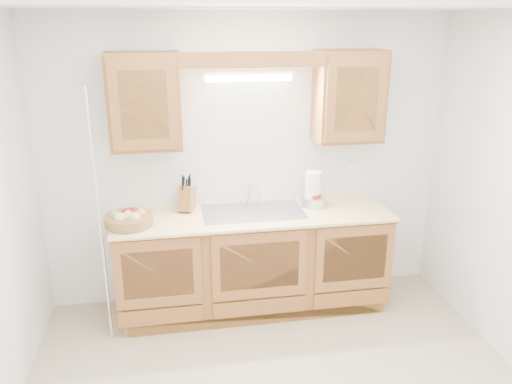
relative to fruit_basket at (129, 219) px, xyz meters
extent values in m
plane|color=white|center=(1.01, -1.10, 1.55)|extent=(3.50, 3.50, 0.00)
cube|color=silver|center=(1.01, 0.40, 0.30)|extent=(3.50, 0.02, 2.50)
cube|color=#955F2B|center=(1.01, 0.10, -0.51)|extent=(2.20, 0.60, 0.86)
cube|color=#EAC27B|center=(1.01, 0.09, -0.07)|extent=(2.30, 0.63, 0.04)
cube|color=#955F2B|center=(0.18, 0.24, 0.87)|extent=(0.55, 0.33, 0.75)
cube|color=#955F2B|center=(1.84, 0.24, 0.87)|extent=(0.55, 0.33, 0.75)
cube|color=#955F2B|center=(1.01, 0.09, 1.19)|extent=(2.20, 0.05, 0.12)
cylinder|color=white|center=(1.01, 0.30, 1.03)|extent=(0.70, 0.05, 0.05)
cube|color=white|center=(1.01, 0.33, 1.06)|extent=(0.76, 0.06, 0.05)
cube|color=#9E9EA3|center=(1.01, 0.11, -0.05)|extent=(0.84, 0.46, 0.01)
cube|color=#9E9EA3|center=(0.80, 0.11, -0.13)|extent=(0.39, 0.40, 0.16)
cube|color=#9E9EA3|center=(1.22, 0.11, -0.13)|extent=(0.39, 0.40, 0.16)
cylinder|color=silver|center=(1.01, 0.31, -0.03)|extent=(0.06, 0.06, 0.04)
cylinder|color=silver|center=(1.01, 0.31, 0.05)|extent=(0.02, 0.02, 0.16)
cylinder|color=silver|center=(1.01, 0.26, 0.14)|extent=(0.02, 0.12, 0.02)
cylinder|color=white|center=(1.13, 0.31, 0.01)|extent=(0.03, 0.03, 0.12)
cylinder|color=silver|center=(-0.19, -0.16, 0.05)|extent=(0.03, 0.03, 2.00)
cube|color=white|center=(1.96, 0.40, 0.20)|extent=(0.08, 0.01, 0.12)
cylinder|color=olive|center=(0.00, 0.00, -0.01)|extent=(0.41, 0.41, 0.07)
sphere|color=#D8C67F|center=(-0.06, -0.04, 0.02)|extent=(0.09, 0.09, 0.09)
sphere|color=#D8C67F|center=(0.05, -0.05, 0.02)|extent=(0.09, 0.09, 0.09)
sphere|color=tan|center=(0.09, 0.04, 0.02)|extent=(0.09, 0.09, 0.09)
sphere|color=#A11512|center=(-0.02, 0.06, 0.02)|extent=(0.08, 0.08, 0.08)
sphere|color=#72A53F|center=(-0.10, 0.03, 0.02)|extent=(0.08, 0.08, 0.08)
sphere|color=#D8C67F|center=(0.00, -0.01, 0.02)|extent=(0.09, 0.09, 0.09)
sphere|color=#A11512|center=(0.03, 0.09, 0.02)|extent=(0.08, 0.08, 0.08)
cube|color=#955F2B|center=(0.47, 0.24, 0.06)|extent=(0.17, 0.21, 0.24)
cylinder|color=black|center=(0.44, 0.22, 0.18)|extent=(0.03, 0.04, 0.09)
cylinder|color=black|center=(0.47, 0.22, 0.19)|extent=(0.03, 0.04, 0.09)
cylinder|color=black|center=(0.50, 0.22, 0.19)|extent=(0.03, 0.04, 0.09)
cylinder|color=black|center=(0.45, 0.26, 0.19)|extent=(0.03, 0.04, 0.09)
cylinder|color=black|center=(0.49, 0.26, 0.20)|extent=(0.03, 0.04, 0.09)
cylinder|color=black|center=(0.44, 0.29, 0.20)|extent=(0.03, 0.04, 0.09)
cylinder|color=black|center=(0.50, 0.29, 0.21)|extent=(0.03, 0.04, 0.09)
cylinder|color=#F15C0D|center=(0.47, 0.28, 0.05)|extent=(0.08, 0.08, 0.20)
cylinder|color=white|center=(0.47, 0.28, 0.16)|extent=(0.07, 0.07, 0.01)
imported|color=blue|center=(0.47, 0.33, 0.05)|extent=(0.12, 0.12, 0.20)
cube|color=#CC333F|center=(1.55, 0.33, -0.05)|extent=(0.12, 0.08, 0.01)
cube|color=green|center=(1.55, 0.33, -0.04)|extent=(0.12, 0.08, 0.02)
cylinder|color=silver|center=(1.55, 0.20, -0.05)|extent=(0.17, 0.17, 0.01)
cylinder|color=silver|center=(1.55, 0.20, 0.12)|extent=(0.02, 0.02, 0.34)
cylinder|color=white|center=(1.55, 0.20, 0.10)|extent=(0.14, 0.14, 0.29)
sphere|color=silver|center=(1.55, 0.20, 0.29)|extent=(0.02, 0.02, 0.02)
cylinder|color=silver|center=(1.55, 0.17, -0.01)|extent=(0.25, 0.25, 0.09)
sphere|color=#A11512|center=(1.52, 0.17, 0.03)|extent=(0.06, 0.06, 0.06)
sphere|color=#A11512|center=(1.57, 0.19, 0.03)|extent=(0.06, 0.06, 0.06)
sphere|color=#A11512|center=(1.55, 0.15, 0.03)|extent=(0.06, 0.06, 0.06)
sphere|color=#A11512|center=(1.58, 0.15, 0.03)|extent=(0.06, 0.06, 0.06)
camera|label=1|loc=(0.37, -3.74, 1.45)|focal=35.00mm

